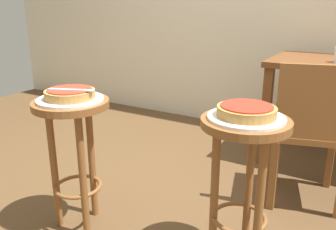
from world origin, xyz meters
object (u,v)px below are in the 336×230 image
pizza_foreground (70,94)px  pizza_middle (247,111)px  wooden_chair (310,129)px  stool_middle (243,161)px  serving_plate_middle (246,118)px  stool_foreground (74,137)px  serving_plate_foreground (70,99)px  pizza_server_knife (71,90)px

pizza_foreground → pizza_middle: bearing=11.0°
pizza_foreground → wooden_chair: (0.98, 0.84, -0.26)m
pizza_middle → pizza_foreground: bearing=-169.0°
stool_middle → serving_plate_middle: 0.19m
stool_foreground → serving_plate_foreground: size_ratio=2.17×
pizza_foreground → serving_plate_foreground: bearing=180.0°
stool_middle → pizza_server_knife: 0.85m
pizza_foreground → serving_plate_middle: bearing=11.0°
serving_plate_foreground → pizza_foreground: (0.00, 0.00, 0.03)m
serving_plate_foreground → stool_middle: 0.86m
stool_foreground → serving_plate_foreground: (0.00, 0.00, 0.19)m
pizza_foreground → stool_middle: pizza_foreground is taller
serving_plate_foreground → pizza_server_knife: size_ratio=1.45×
wooden_chair → pizza_middle: bearing=-102.9°
serving_plate_foreground → serving_plate_middle: (0.82, 0.16, 0.00)m
serving_plate_foreground → wooden_chair: wooden_chair is taller
pizza_foreground → pizza_middle: size_ratio=0.99×
stool_middle → pizza_middle: size_ratio=2.90×
stool_middle → pizza_server_knife: size_ratio=3.16×
stool_foreground → wooden_chair: bearing=40.7°
stool_middle → wooden_chair: wooden_chair is taller
pizza_middle → serving_plate_foreground: bearing=-169.0°
stool_middle → stool_foreground: bearing=-169.0°
stool_foreground → pizza_middle: size_ratio=2.90×
wooden_chair → stool_middle: bearing=-102.9°
pizza_server_knife → serving_plate_foreground: bearing=124.5°
stool_foreground → stool_middle: size_ratio=1.00×
stool_middle → wooden_chair: (0.16, 0.68, -0.04)m
serving_plate_foreground → pizza_server_knife: 0.07m
serving_plate_foreground → pizza_middle: pizza_middle is taller
stool_foreground → wooden_chair: 1.29m
stool_foreground → pizza_foreground: size_ratio=2.91×
stool_foreground → pizza_server_knife: pizza_server_knife is taller
stool_middle → wooden_chair: 0.70m
serving_plate_middle → stool_middle: bearing=-166.0°
stool_foreground → serving_plate_foreground: serving_plate_foreground is taller
serving_plate_middle → wooden_chair: 0.74m
serving_plate_foreground → pizza_server_knife: pizza_server_knife is taller
stool_foreground → stool_middle: (0.82, 0.16, 0.00)m
serving_plate_foreground → pizza_foreground: bearing=0.0°
pizza_foreground → wooden_chair: size_ratio=0.28×
stool_foreground → serving_plate_middle: (0.82, 0.16, 0.19)m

